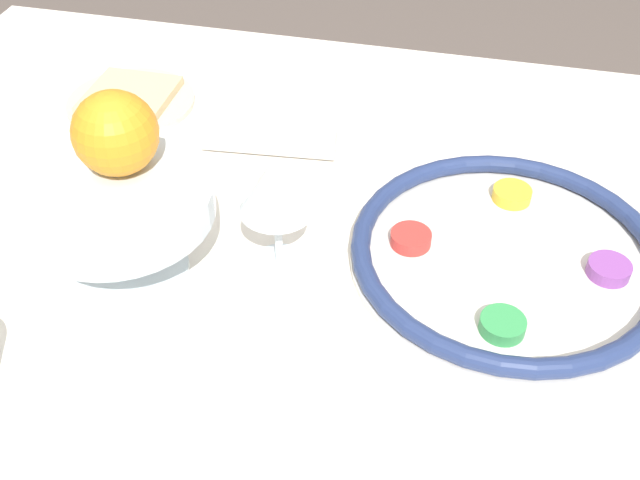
{
  "coord_description": "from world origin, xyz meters",
  "views": [
    {
      "loc": [
        -0.09,
        0.62,
        1.26
      ],
      "look_at": [
        0.04,
        0.08,
        0.76
      ],
      "focal_mm": 42.0,
      "sensor_mm": 36.0,
      "label": 1
    }
  ],
  "objects_px": {
    "fruit_stand": "(119,211)",
    "bread_plate": "(131,99)",
    "napkin_roll": "(269,140)",
    "orange_fruit": "(115,133)",
    "seder_plate": "(507,255)",
    "wine_glass": "(276,188)"
  },
  "relations": [
    {
      "from": "wine_glass",
      "to": "fruit_stand",
      "type": "distance_m",
      "value": 0.15
    },
    {
      "from": "seder_plate",
      "to": "orange_fruit",
      "type": "xyz_separation_m",
      "value": [
        0.38,
        0.07,
        0.13
      ]
    },
    {
      "from": "fruit_stand",
      "to": "wine_glass",
      "type": "bearing_deg",
      "value": -162.43
    },
    {
      "from": "seder_plate",
      "to": "wine_glass",
      "type": "bearing_deg",
      "value": 12.96
    },
    {
      "from": "fruit_stand",
      "to": "napkin_roll",
      "type": "distance_m",
      "value": 0.26
    },
    {
      "from": "napkin_roll",
      "to": "orange_fruit",
      "type": "bearing_deg",
      "value": 67.5
    },
    {
      "from": "orange_fruit",
      "to": "napkin_roll",
      "type": "bearing_deg",
      "value": -112.5
    },
    {
      "from": "wine_glass",
      "to": "bread_plate",
      "type": "relative_size",
      "value": 0.8
    },
    {
      "from": "fruit_stand",
      "to": "bread_plate",
      "type": "distance_m",
      "value": 0.34
    },
    {
      "from": "fruit_stand",
      "to": "orange_fruit",
      "type": "relative_size",
      "value": 2.27
    },
    {
      "from": "bread_plate",
      "to": "orange_fruit",
      "type": "bearing_deg",
      "value": 115.79
    },
    {
      "from": "fruit_stand",
      "to": "bread_plate",
      "type": "height_order",
      "value": "fruit_stand"
    },
    {
      "from": "napkin_roll",
      "to": "seder_plate",
      "type": "bearing_deg",
      "value": 154.9
    },
    {
      "from": "seder_plate",
      "to": "bread_plate",
      "type": "relative_size",
      "value": 1.89
    },
    {
      "from": "bread_plate",
      "to": "napkin_roll",
      "type": "distance_m",
      "value": 0.22
    },
    {
      "from": "seder_plate",
      "to": "napkin_roll",
      "type": "bearing_deg",
      "value": -25.1
    },
    {
      "from": "fruit_stand",
      "to": "napkin_roll",
      "type": "xyz_separation_m",
      "value": [
        -0.08,
        -0.24,
        -0.06
      ]
    },
    {
      "from": "wine_glass",
      "to": "fruit_stand",
      "type": "bearing_deg",
      "value": 17.57
    },
    {
      "from": "seder_plate",
      "to": "orange_fruit",
      "type": "distance_m",
      "value": 0.41
    },
    {
      "from": "seder_plate",
      "to": "wine_glass",
      "type": "xyz_separation_m",
      "value": [
        0.23,
        0.05,
        0.09
      ]
    },
    {
      "from": "bread_plate",
      "to": "napkin_roll",
      "type": "xyz_separation_m",
      "value": [
        -0.21,
        0.06,
        0.01
      ]
    },
    {
      "from": "seder_plate",
      "to": "orange_fruit",
      "type": "bearing_deg",
      "value": 9.77
    }
  ]
}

